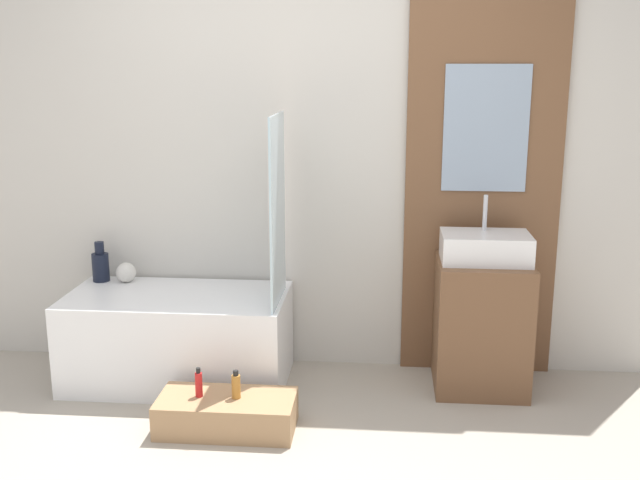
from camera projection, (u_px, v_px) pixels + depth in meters
name	position (u px, v px, depth m)	size (l,w,h in m)	color
wall_tiled_back	(303.00, 150.00, 4.35)	(4.20, 0.06, 2.60)	beige
wall_wood_accent	(484.00, 152.00, 4.21)	(0.88, 0.04, 2.60)	brown
bathtub	(178.00, 337.00, 4.29)	(1.24, 0.65, 0.52)	white
glass_shower_screen	(277.00, 210.00, 4.00)	(0.01, 0.50, 1.02)	silver
wooden_step_bench	(227.00, 413.00, 3.75)	(0.69, 0.33, 0.17)	#A87F56
vanity_cabinet	(481.00, 325.00, 4.18)	(0.51, 0.47, 0.74)	brown
sink	(485.00, 247.00, 4.08)	(0.48, 0.31, 0.35)	white
vase_tall_dark	(101.00, 265.00, 4.47)	(0.10, 0.10, 0.24)	black
vase_round_light	(126.00, 272.00, 4.45)	(0.12, 0.12, 0.12)	silver
bottle_soap_primary	(199.00, 384.00, 3.72)	(0.04, 0.04, 0.15)	red
bottle_soap_secondary	(236.00, 386.00, 3.71)	(0.04, 0.04, 0.15)	#B2752D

